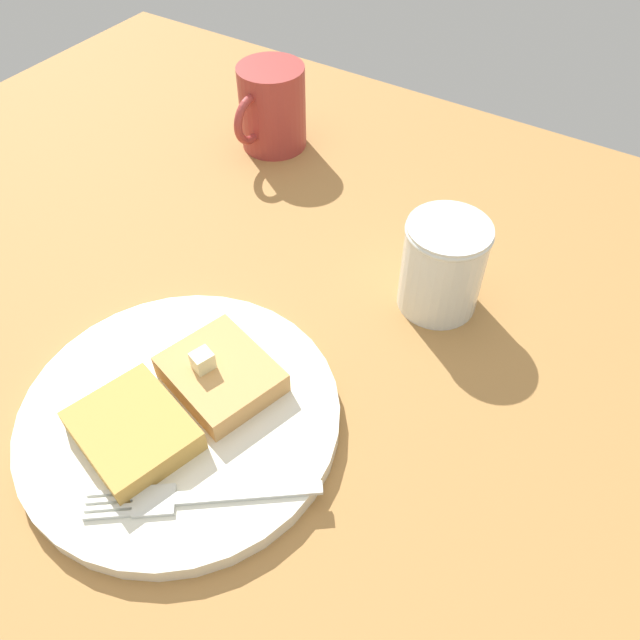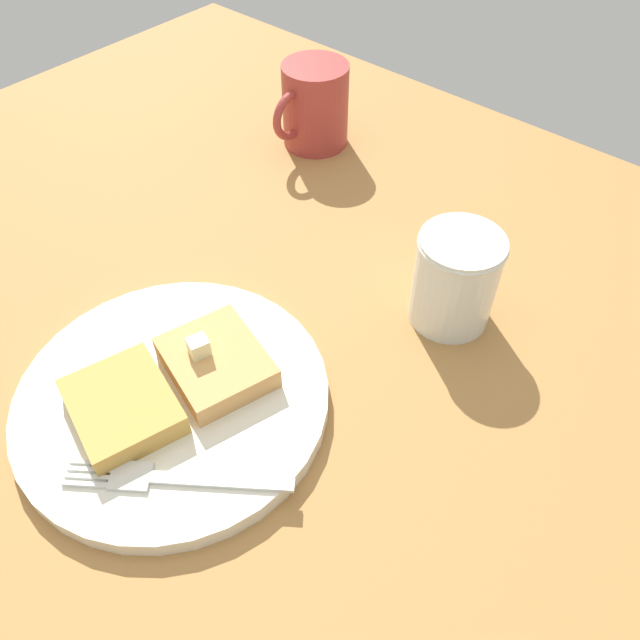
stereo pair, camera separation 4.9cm
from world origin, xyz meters
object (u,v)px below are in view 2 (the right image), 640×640
Objects in this scene: plate at (175,396)px; syrup_jar at (454,283)px; coffee_mug at (314,106)px; fork at (164,478)px.

syrup_jar is (-22.05, 11.02, 3.11)cm from plate.
plate is 39.18cm from coffee_mug.
plate is at bearing -134.45° from fork.
plate is 2.30× the size of coffee_mug.
plate is 1.79× the size of fork.
coffee_mug is at bearing -151.80° from fork.
fork is 1.56× the size of syrup_jar.
coffee_mug reaches higher than plate.
coffee_mug is (-40.63, -21.79, 3.05)cm from fork.
syrup_jar is at bearing 64.11° from coffee_mug.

